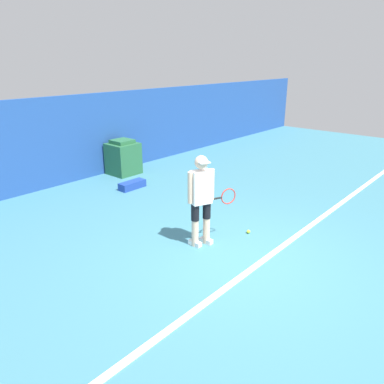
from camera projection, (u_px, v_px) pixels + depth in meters
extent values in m
plane|color=teal|center=(242.00, 260.00, 5.99)|extent=(24.00, 24.00, 0.00)
cube|color=#234C99|center=(49.00, 143.00, 9.13)|extent=(24.00, 0.10, 2.20)
cube|color=white|center=(256.00, 266.00, 5.82)|extent=(21.60, 0.10, 0.01)
cylinder|color=beige|center=(195.00, 233.00, 6.39)|extent=(0.12, 0.12, 0.48)
cylinder|color=black|center=(195.00, 212.00, 6.26)|extent=(0.14, 0.14, 0.29)
cube|color=white|center=(195.00, 243.00, 6.46)|extent=(0.10, 0.24, 0.08)
cylinder|color=beige|center=(206.00, 230.00, 6.48)|extent=(0.12, 0.12, 0.48)
cylinder|color=black|center=(207.00, 210.00, 6.35)|extent=(0.14, 0.14, 0.29)
cube|color=white|center=(206.00, 241.00, 6.55)|extent=(0.10, 0.24, 0.08)
cube|color=white|center=(201.00, 187.00, 6.16)|extent=(0.39, 0.32, 0.57)
sphere|color=beige|center=(201.00, 162.00, 6.02)|extent=(0.22, 0.22, 0.22)
cube|color=white|center=(204.00, 162.00, 5.93)|extent=(0.21, 0.18, 0.02)
cylinder|color=beige|center=(190.00, 188.00, 6.08)|extent=(0.09, 0.09, 0.53)
cylinder|color=beige|center=(212.00, 184.00, 6.24)|extent=(0.09, 0.09, 0.53)
cylinder|color=black|center=(216.00, 198.00, 6.37)|extent=(0.20, 0.11, 0.03)
torus|color=red|center=(228.00, 196.00, 6.47)|extent=(0.28, 0.13, 0.29)
sphere|color=#D1E533|center=(248.00, 232.00, 6.90)|extent=(0.07, 0.07, 0.07)
cube|color=#28663D|center=(123.00, 159.00, 10.38)|extent=(0.75, 0.74, 0.86)
cube|color=#28663D|center=(122.00, 141.00, 10.22)|extent=(0.53, 0.52, 0.10)
cube|color=#1E3D99|center=(132.00, 185.00, 9.28)|extent=(0.69, 0.27, 0.18)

